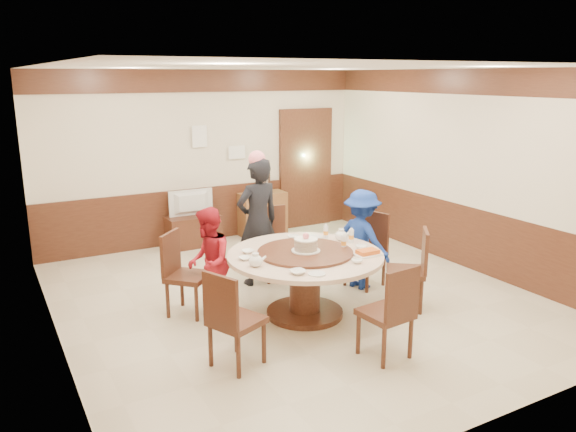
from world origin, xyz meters
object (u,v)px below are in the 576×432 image
shrimp_platter (368,253)px  television (192,203)px  person_standing (258,222)px  thermos (266,181)px  person_blue (362,239)px  side_cabinet (262,214)px  birthday_cake (306,245)px  person_red (209,263)px  banquet_table (305,271)px  tv_stand (193,231)px

shrimp_platter → television: (-0.76, 3.64, -0.07)m
person_standing → thermos: size_ratio=4.46×
person_blue → side_cabinet: 2.86m
person_blue → shrimp_platter: bearing=132.1°
person_blue → thermos: person_blue is taller
birthday_cake → person_red: bearing=150.2°
television → person_blue: bearing=115.6°
birthday_cake → shrimp_platter: 0.70m
shrimp_platter → side_cabinet: bearing=82.1°
television → banquet_table: bearing=94.3°
person_standing → shrimp_platter: person_standing is taller
banquet_table → shrimp_platter: bearing=-34.3°
banquet_table → television: (-0.18, 3.24, 0.18)m
television → shrimp_platter: bearing=102.9°
banquet_table → birthday_cake: bearing=-50.4°
banquet_table → person_red: (-0.96, 0.54, 0.10)m
shrimp_platter → side_cabinet: shrimp_platter is taller
side_cabinet → person_blue: bearing=-89.7°
person_red → person_blue: person_blue is taller
tv_stand → television: bearing=0.0°
tv_stand → side_cabinet: side_cabinet is taller
person_red → shrimp_platter: 1.81m
banquet_table → side_cabinet: 3.45m
banquet_table → person_blue: person_blue is taller
tv_stand → birthday_cake: bearing=-86.7°
birthday_cake → tv_stand: birthday_cake is taller
person_standing → person_blue: size_ratio=1.30×
tv_stand → side_cabinet: (1.27, 0.03, 0.12)m
person_blue → birthday_cake: person_blue is taller
banquet_table → person_standing: (-0.01, 1.20, 0.31)m
banquet_table → birthday_cake: (0.00, -0.01, 0.32)m
person_standing → television: bearing=-91.2°
person_blue → television: size_ratio=1.78×
person_blue → person_standing: bearing=39.6°
person_red → television: (0.77, 2.70, 0.07)m
person_red → tv_stand: (0.77, 2.70, -0.39)m
banquet_table → birthday_cake: size_ratio=5.42×
person_blue → thermos: 2.87m
tv_stand → person_standing: bearing=-85.0°
birthday_cake → tv_stand: bearing=93.3°
person_red → thermos: size_ratio=3.35×
person_blue → side_cabinet: (-0.01, 2.85, -0.28)m
person_standing → thermos: 2.38m
banquet_table → person_red: size_ratio=1.39×
banquet_table → shrimp_platter: 0.74m
person_standing → television: 2.05m
birthday_cake → shrimp_platter: (0.58, -0.39, -0.08)m
person_red → shrimp_platter: bearing=81.3°
person_standing → side_cabinet: size_ratio=2.12×
television → side_cabinet: 1.32m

